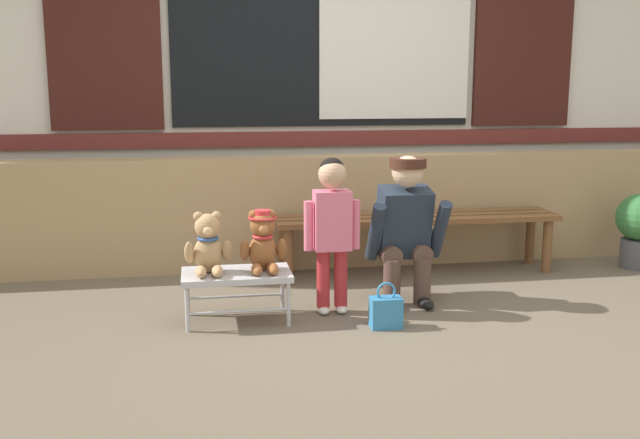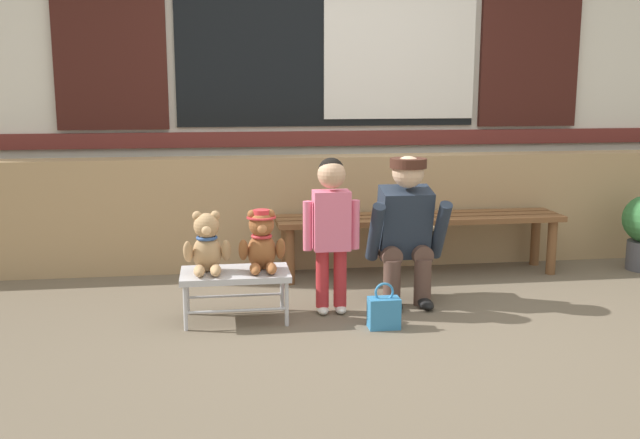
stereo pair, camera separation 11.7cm
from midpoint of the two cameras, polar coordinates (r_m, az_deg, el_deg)
name	(u,v)px [view 2 (the right image)]	position (r m, az deg, el deg)	size (l,w,h in m)	color
ground_plane	(376,324)	(4.34, 5.16, -8.14)	(60.00, 60.00, 0.00)	brown
brick_low_wall	(336,211)	(5.59, 1.88, 0.68)	(8.18, 0.25, 0.85)	tan
shop_facade	(327,41)	(6.02, 1.11, 13.81)	(8.34, 0.26, 3.42)	silver
wooden_bench_long	(419,225)	(5.37, 8.42, -0.40)	(2.10, 0.40, 0.44)	brown
small_display_bench	(235,277)	(4.33, -5.89, -4.49)	(0.64, 0.36, 0.30)	#BCBCC1
teddy_bear_plain	(207,245)	(4.28, -8.09, -2.00)	(0.28, 0.26, 0.36)	tan
teddy_bear_with_hat	(262,242)	(4.29, -3.81, -1.76)	(0.28, 0.27, 0.36)	#93562D
child_standing	(331,218)	(4.38, 1.66, 0.09)	(0.35, 0.18, 0.96)	#B7282D
adult_crouching	(407,229)	(4.66, 7.52, -0.73)	(0.50, 0.49, 0.95)	brown
handbag_on_ground	(384,312)	(4.24, 5.83, -7.24)	(0.18, 0.11, 0.27)	teal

